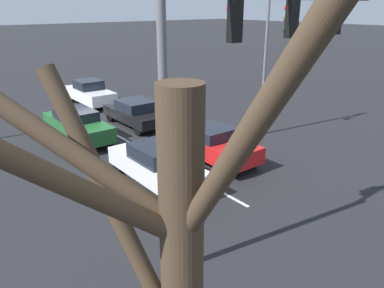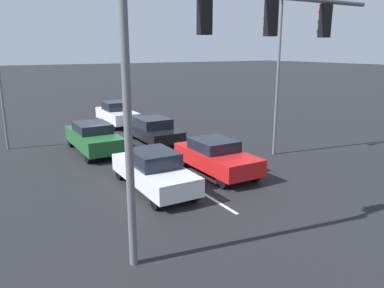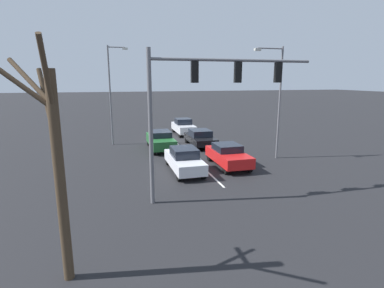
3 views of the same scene
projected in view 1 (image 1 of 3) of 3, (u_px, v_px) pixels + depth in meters
ground_plane at (95, 123)px, 21.50m from camera, size 240.00×240.00×0.00m
lane_stripe_left_divider at (120, 137)px, 19.27m from camera, size 0.12×18.08×0.01m
car_silver_midlane_front at (157, 164)px, 14.10m from camera, size 1.72×4.60×1.54m
car_red_leftlane_front at (212, 144)px, 16.20m from camera, size 1.84×4.34×1.48m
car_black_leftlane_second at (136, 112)px, 20.94m from camera, size 1.89×4.38×1.43m
car_darkgreen_midlane_second at (77, 125)px, 18.58m from camera, size 1.83×4.76×1.55m
car_white_leftlane_third at (90, 93)px, 25.22m from camera, size 1.77×4.44×1.67m
traffic_signal_gantry at (245, 59)px, 9.20m from camera, size 8.01×0.37×7.08m
street_lamp_left_shoulder at (263, 44)px, 17.94m from camera, size 2.21×0.24×7.95m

